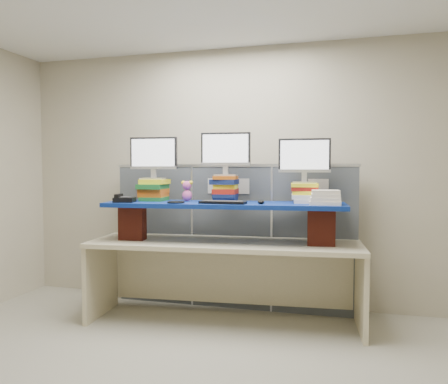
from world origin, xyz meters
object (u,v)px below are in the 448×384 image
(desk, at_px, (224,258))
(desk_phone, at_px, (124,199))
(monitor_left, at_px, (154,155))
(monitor_right, at_px, (304,158))
(monitor_center, at_px, (226,151))
(keyboard, at_px, (223,202))
(blue_board, at_px, (224,205))

(desk, xyz_separation_m, desk_phone, (-0.93, -0.22, 0.56))
(monitor_left, height_order, monitor_right, monitor_left)
(desk, bearing_deg, monitor_right, 8.99)
(monitor_center, relative_size, keyboard, 1.14)
(desk, bearing_deg, desk_phone, -171.26)
(monitor_right, distance_m, desk_phone, 1.76)
(desk, height_order, desk_phone, desk_phone)
(desk, distance_m, monitor_right, 1.22)
(desk, height_order, monitor_right, monitor_right)
(desk, bearing_deg, monitor_center, 92.99)
(desk_phone, bearing_deg, monitor_right, 0.31)
(blue_board, bearing_deg, monitor_center, 92.99)
(monitor_left, relative_size, monitor_center, 1.00)
(keyboard, bearing_deg, monitor_center, 100.74)
(desk, xyz_separation_m, blue_board, (0.00, 0.00, 0.51))
(monitor_center, height_order, desk_phone, monitor_center)
(desk, distance_m, monitor_left, 1.24)
(blue_board, xyz_separation_m, monitor_center, (-0.02, 0.12, 0.51))
(blue_board, bearing_deg, keyboard, -83.59)
(desk_phone, bearing_deg, keyboard, -9.17)
(monitor_right, bearing_deg, keyboard, -159.39)
(keyboard, bearing_deg, monitor_left, 165.88)
(desk, height_order, monitor_left, monitor_left)
(monitor_center, distance_m, keyboard, 0.55)
(monitor_left, distance_m, desk_phone, 0.54)
(keyboard, relative_size, desk_phone, 1.93)
(keyboard, bearing_deg, desk, 102.21)
(blue_board, xyz_separation_m, monitor_right, (0.74, 0.18, 0.44))
(monitor_center, distance_m, desk_phone, 1.08)
(monitor_right, bearing_deg, monitor_left, 180.00)
(monitor_left, height_order, desk_phone, monitor_left)
(keyboard, bearing_deg, monitor_right, 26.41)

